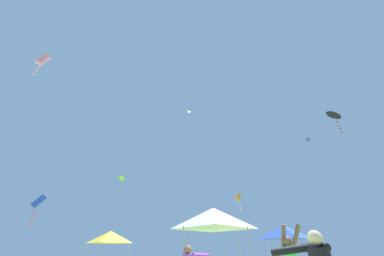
% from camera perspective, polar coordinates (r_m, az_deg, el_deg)
% --- Properties ---
extents(canopy_tent_white, '(3.29, 3.29, 3.52)m').
position_cam_1_polar(canopy_tent_white, '(12.54, 5.71, -22.73)').
color(canopy_tent_white, '#9E9EA3').
rests_on(canopy_tent_white, ground).
extents(canopy_tent_blue, '(3.05, 3.05, 3.26)m').
position_cam_1_polar(canopy_tent_blue, '(20.17, 23.39, -24.05)').
color(canopy_tent_blue, '#9E9EA3').
rests_on(canopy_tent_blue, ground).
extents(canopy_tent_yellow, '(2.69, 2.69, 2.88)m').
position_cam_1_polar(canopy_tent_yellow, '(20.22, -20.93, -25.44)').
color(canopy_tent_yellow, '#9E9EA3').
rests_on(canopy_tent_yellow, ground).
extents(kite_black_delta, '(1.81, 1.91, 3.00)m').
position_cam_1_polar(kite_black_delta, '(27.39, 33.57, 2.87)').
color(kite_black_delta, black).
extents(kite_blue_box, '(1.39, 1.09, 3.30)m').
position_cam_1_polar(kite_blue_box, '(29.56, -35.64, -15.76)').
color(kite_blue_box, blue).
extents(kite_orange_box, '(0.70, 0.58, 1.74)m').
position_cam_1_polar(kite_orange_box, '(22.86, 12.23, -17.66)').
color(kite_orange_box, orange).
extents(kite_pink_box, '(0.79, 0.69, 2.25)m').
position_cam_1_polar(kite_pink_box, '(19.29, -34.88, 14.60)').
color(kite_pink_box, pink).
extents(kite_lime_diamond, '(0.74, 0.92, 1.79)m').
position_cam_1_polar(kite_lime_diamond, '(30.08, -18.17, -12.73)').
color(kite_lime_diamond, '#75D138').
extents(kite_green_diamond, '(1.20, 1.24, 3.10)m').
position_cam_1_polar(kite_green_diamond, '(41.78, -1.16, 4.34)').
color(kite_green_diamond, green).
extents(kite_blue_delta, '(0.74, 0.66, 1.28)m').
position_cam_1_polar(kite_blue_delta, '(39.48, 28.51, -2.74)').
color(kite_blue_delta, blue).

